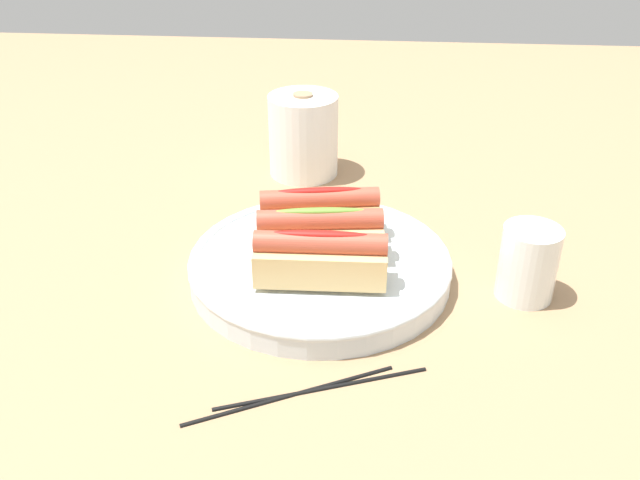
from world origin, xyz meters
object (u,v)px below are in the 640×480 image
Objects in this scene: chopstick_far at (291,394)px; chopstick_near at (323,387)px; hotdog_side at (320,213)px; serving_bowl at (320,265)px; paper_towel_roll at (303,135)px; water_glass at (528,266)px; hotdog_back at (320,234)px; hotdog_front at (320,258)px.

chopstick_near is at bearing -5.01° from chopstick_far.
serving_bowl is at bearing -84.60° from hotdog_side.
hotdog_side is 0.26m from paper_towel_roll.
water_glass is at bearing -47.61° from paper_towel_roll.
serving_bowl is at bearing 45.00° from hotdog_back.
water_glass is (0.25, -0.02, -0.02)m from hotdog_back.
hotdog_side is at bearing 163.71° from water_glass.
hotdog_back is at bearing 75.28° from chopstick_near.
water_glass is 0.41× the size of chopstick_near.
chopstick_far is at bearing -142.63° from water_glass.
hotdog_side is at bearing -79.28° from paper_towel_roll.
hotdog_side is at bearing 95.40° from hotdog_back.
hotdog_back is 0.25m from water_glass.
hotdog_front is at bearing -171.41° from water_glass.
hotdog_back is 0.22m from chopstick_far.
serving_bowl is at bearing 75.28° from chopstick_near.
chopstick_near is at bearing -84.33° from serving_bowl.
hotdog_front is 0.69× the size of chopstick_near.
chopstick_far is (-0.03, -0.01, 0.00)m from chopstick_near.
hotdog_back is 1.16× the size of paper_towel_roll.
serving_bowl is 1.47× the size of chopstick_near.
serving_bowl is at bearing 95.40° from hotdog_front.
paper_towel_roll is at bearing 132.39° from water_glass.
hotdog_front reaches higher than water_glass.
hotdog_back is 0.21m from chopstick_near.
chopstick_near is 1.00× the size of chopstick_far.
paper_towel_roll is 0.52m from chopstick_near.
chopstick_far is (-0.02, -0.16, -0.06)m from hotdog_front.
paper_towel_roll is at bearing 100.72° from hotdog_side.
hotdog_front is 1.13× the size of paper_towel_roll.
paper_towel_roll is 0.61× the size of chopstick_far.
hotdog_front is at bearing -80.87° from paper_towel_roll.
serving_bowl is at bearing 60.50° from chopstick_far.
hotdog_back is (-0.00, -0.00, 0.04)m from serving_bowl.
hotdog_front is at bearing 75.38° from chopstick_near.
hotdog_side reaches higher than chopstick_near.
serving_bowl is at bearing 175.69° from water_glass.
chopstick_far is (-0.26, -0.20, -0.04)m from water_glass.
hotdog_side is 0.26m from chopstick_near.
chopstick_near is (0.02, -0.20, -0.06)m from hotdog_back.
water_glass is 0.41× the size of chopstick_far.
hotdog_back is at bearing 175.69° from water_glass.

